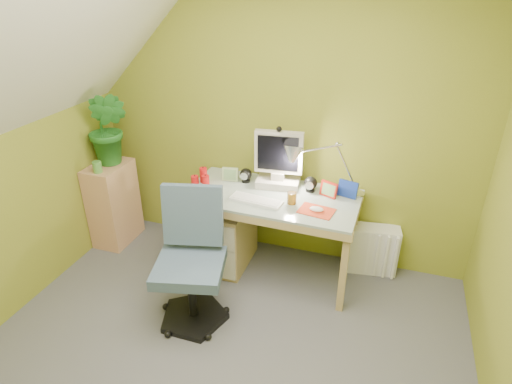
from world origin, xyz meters
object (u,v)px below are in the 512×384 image
(monitor, at_px, (279,155))
(radiator, at_px, (372,249))
(potted_plant, at_px, (108,129))
(task_chair, at_px, (189,266))
(desk_lamp, at_px, (337,156))
(desk, at_px, (271,234))
(side_ledge, at_px, (114,203))

(monitor, bearing_deg, radiator, 0.05)
(potted_plant, bearing_deg, radiator, 5.42)
(monitor, relative_size, radiator, 1.26)
(task_chair, bearing_deg, radiator, 26.68)
(desk_lamp, xyz_separation_m, radiator, (0.35, 0.09, -0.83))
(monitor, xyz_separation_m, radiator, (0.80, 0.09, -0.77))
(desk, height_order, potted_plant, potted_plant)
(desk, bearing_deg, potted_plant, 179.23)
(potted_plant, bearing_deg, desk, -2.17)
(desk_lamp, relative_size, potted_plant, 0.98)
(side_ledge, xyz_separation_m, potted_plant, (0.04, 0.05, 0.70))
(monitor, height_order, side_ledge, monitor)
(desk_lamp, bearing_deg, monitor, 165.44)
(monitor, distance_m, desk_lamp, 0.45)
(desk, relative_size, task_chair, 1.42)
(side_ledge, bearing_deg, desk, -0.21)
(desk_lamp, height_order, radiator, desk_lamp)
(desk, relative_size, desk_lamp, 2.13)
(monitor, xyz_separation_m, task_chair, (-0.37, -0.91, -0.51))
(desk_lamp, relative_size, task_chair, 0.67)
(side_ledge, xyz_separation_m, task_chair, (1.14, -0.73, 0.09))
(desk, distance_m, radiator, 0.86)
(potted_plant, height_order, task_chair, potted_plant)
(monitor, xyz_separation_m, side_ledge, (-1.50, -0.17, -0.60))
(desk, distance_m, side_ledge, 1.50)
(potted_plant, xyz_separation_m, task_chair, (1.10, -0.78, -0.61))
(desk_lamp, bearing_deg, task_chair, -146.49)
(task_chair, height_order, radiator, task_chair)
(desk_lamp, height_order, potted_plant, potted_plant)
(monitor, bearing_deg, task_chair, -118.32)
(potted_plant, bearing_deg, task_chair, -35.52)
(task_chair, bearing_deg, desk, 49.38)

